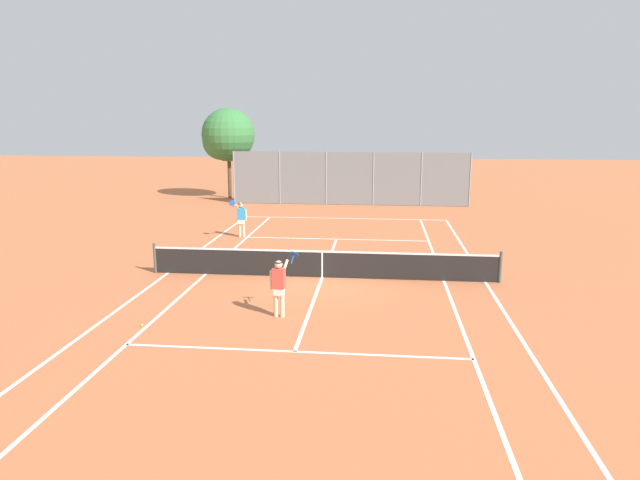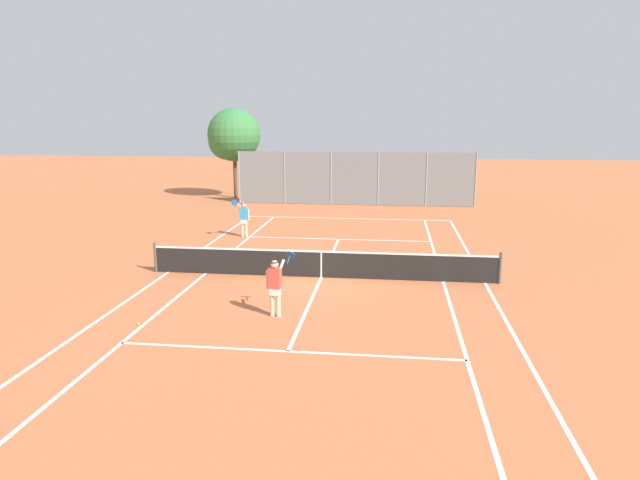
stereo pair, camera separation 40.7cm
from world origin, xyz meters
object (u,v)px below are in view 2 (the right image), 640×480
player_far_left (244,217)px  tennis_net (321,263)px  loose_tennis_ball_0 (138,324)px  tree_behind_left (232,137)px  loose_tennis_ball_1 (294,238)px  player_near_side (275,284)px

player_far_left → tennis_net: bearing=-55.6°
loose_tennis_ball_0 → tree_behind_left: 25.10m
loose_tennis_ball_0 → tennis_net: bearing=50.5°
tennis_net → player_far_left: player_far_left is taller
loose_tennis_ball_0 → tree_behind_left: size_ratio=0.01×
player_far_left → loose_tennis_ball_0: bearing=-89.4°
tree_behind_left → tennis_net: bearing=-66.3°
tennis_net → tree_behind_left: bearing=113.7°
tennis_net → loose_tennis_ball_1: tennis_net is taller
loose_tennis_ball_0 → player_far_left: bearing=90.6°
loose_tennis_ball_0 → tree_behind_left: bearing=99.7°
player_near_side → loose_tennis_ball_0: player_near_side is taller
tree_behind_left → loose_tennis_ball_0: bearing=-80.3°
player_near_side → loose_tennis_ball_1: 10.39m
player_near_side → tennis_net: bearing=79.1°
loose_tennis_ball_0 → loose_tennis_ball_1: 11.63m
tree_behind_left → player_near_side: bearing=-71.7°
player_near_side → loose_tennis_ball_0: bearing=-162.0°
tennis_net → loose_tennis_ball_1: bearing=107.9°
tennis_net → player_far_left: bearing=124.4°
player_far_left → loose_tennis_ball_1: 2.54m
loose_tennis_ball_1 → player_near_side: bearing=-83.1°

